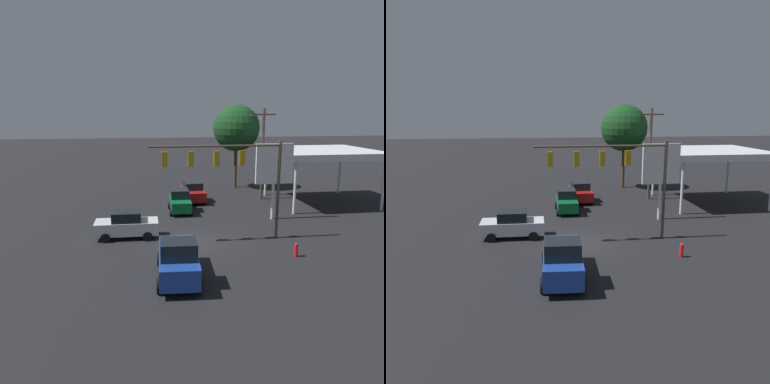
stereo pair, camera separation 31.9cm
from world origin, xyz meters
The scene contains 11 objects.
ground_plane centered at (0.00, 0.00, 0.00)m, with size 200.00×200.00×0.00m, color black.
traffic_signal_assembly centered at (-2.09, -0.05, 5.21)m, with size 8.94×0.43×6.83m.
utility_pole centered at (-8.51, -11.69, 4.79)m, with size 2.40×0.26×9.03m.
gas_station_canopy centered at (-13.66, -9.57, 4.82)m, with size 9.51×8.74×5.18m.
price_sign centered at (-7.08, -4.58, 4.42)m, with size 3.07×0.27×6.24m.
sedan_waiting centered at (-1.49, -11.69, 0.95)m, with size 2.25×4.49×1.93m.
pickup_parked centered at (1.84, 5.54, 1.11)m, with size 2.52×5.32×2.40m.
sedan_far centered at (4.70, -1.58, 0.95)m, with size 4.44×2.13×1.93m.
hatchback_crossing centered at (0.23, -7.91, 0.95)m, with size 2.02×3.83×1.97m.
street_tree centered at (-7.37, -17.75, 6.85)m, with size 5.28×5.28×9.51m.
fire_hydrant centered at (-5.67, 3.48, 0.44)m, with size 0.24×0.24×0.88m.
Camera 1 is at (3.78, 24.02, 8.81)m, focal length 35.00 mm.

